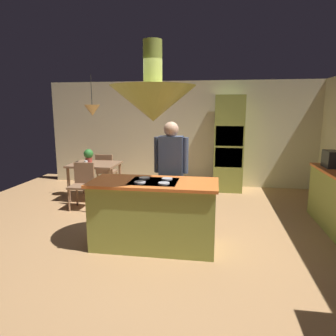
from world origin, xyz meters
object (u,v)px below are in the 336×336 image
object	(u,v)px
oven_tower	(229,144)
chair_by_back_wall	(106,169)
chair_facing_island	(82,182)
cup_on_table	(86,163)
potted_plant_on_table	(89,155)
person_at_island	(171,169)
kitchen_island	(154,214)
dining_table	(95,169)

from	to	relation	value
oven_tower	chair_by_back_wall	distance (m)	2.91
chair_facing_island	cup_on_table	xyz separation A→B (m)	(-0.10, 0.43, 0.30)
potted_plant_on_table	cup_on_table	size ratio (longest dim) A/B	3.33
chair_by_back_wall	potted_plant_on_table	distance (m)	0.77
oven_tower	person_at_island	distance (m)	2.77
kitchen_island	potted_plant_on_table	distance (m)	2.84
person_at_island	potted_plant_on_table	distance (m)	2.46
chair_facing_island	oven_tower	bearing A→B (deg)	32.49
potted_plant_on_table	oven_tower	bearing A→B (deg)	21.03
kitchen_island	potted_plant_on_table	size ratio (longest dim) A/B	5.75
person_at_island	cup_on_table	distance (m)	2.31
kitchen_island	chair_facing_island	size ratio (longest dim) A/B	1.98
dining_table	potted_plant_on_table	xyz separation A→B (m)	(-0.13, 0.02, 0.28)
dining_table	oven_tower	bearing A→B (deg)	22.21
oven_tower	kitchen_island	bearing A→B (deg)	-108.73
dining_table	cup_on_table	bearing A→B (deg)	-115.98
oven_tower	chair_facing_island	xyz separation A→B (m)	(-2.80, -1.78, -0.59)
kitchen_island	cup_on_table	size ratio (longest dim) A/B	19.15
dining_table	person_at_island	size ratio (longest dim) A/B	0.58
dining_table	chair_facing_island	size ratio (longest dim) A/B	1.13
potted_plant_on_table	chair_facing_island	bearing A→B (deg)	-78.42
kitchen_island	person_at_island	size ratio (longest dim) A/B	1.01
person_at_island	cup_on_table	bearing A→B (deg)	147.47
person_at_island	potted_plant_on_table	world-z (taller)	person_at_island
potted_plant_on_table	chair_by_back_wall	bearing A→B (deg)	77.87
chair_facing_island	cup_on_table	size ratio (longest dim) A/B	9.67
oven_tower	person_at_island	bearing A→B (deg)	-110.32
person_at_island	potted_plant_on_table	xyz separation A→B (m)	(-1.97, 1.46, -0.05)
dining_table	cup_on_table	world-z (taller)	cup_on_table
cup_on_table	chair_by_back_wall	bearing A→B (deg)	83.15
chair_facing_island	chair_by_back_wall	distance (m)	1.28
oven_tower	person_at_island	world-z (taller)	oven_tower
dining_table	person_at_island	distance (m)	2.36
kitchen_island	dining_table	size ratio (longest dim) A/B	1.75
potted_plant_on_table	cup_on_table	world-z (taller)	potted_plant_on_table
chair_facing_island	chair_by_back_wall	bearing A→B (deg)	90.00
kitchen_island	chair_facing_island	world-z (taller)	kitchen_island
oven_tower	dining_table	bearing A→B (deg)	-157.79
oven_tower	person_at_island	size ratio (longest dim) A/B	1.29
oven_tower	cup_on_table	bearing A→B (deg)	-155.01
oven_tower	dining_table	size ratio (longest dim) A/B	2.23
chair_by_back_wall	cup_on_table	world-z (taller)	chair_by_back_wall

